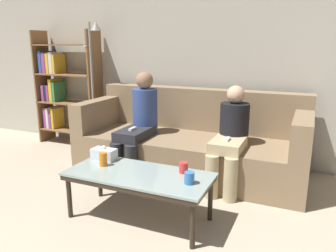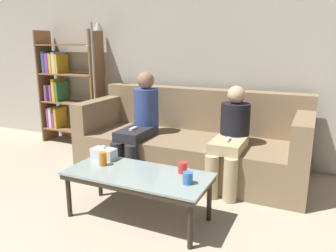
{
  "view_description": "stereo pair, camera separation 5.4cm",
  "coord_description": "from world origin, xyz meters",
  "px_view_note": "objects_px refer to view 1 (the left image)",
  "views": [
    {
      "loc": [
        1.21,
        -0.04,
        1.42
      ],
      "look_at": [
        0.0,
        2.71,
        0.67
      ],
      "focal_mm": 35.0,
      "sensor_mm": 36.0,
      "label": 1
    },
    {
      "loc": [
        1.26,
        -0.02,
        1.42
      ],
      "look_at": [
        0.0,
        2.71,
        0.67
      ],
      "focal_mm": 35.0,
      "sensor_mm": 36.0,
      "label": 2
    }
  ],
  "objects_px": {
    "coffee_table": "(139,178)",
    "seated_person_mid_left": "(231,135)",
    "cup_far_center": "(103,159)",
    "tissue_box": "(104,154)",
    "standing_lamp": "(93,74)",
    "couch": "(190,143)",
    "cup_near_left": "(184,168)",
    "seated_person_left_end": "(139,121)",
    "bookshelf": "(61,88)",
    "cup_near_right": "(189,178)"
  },
  "relations": [
    {
      "from": "coffee_table",
      "to": "seated_person_mid_left",
      "type": "relative_size",
      "value": 1.17
    },
    {
      "from": "cup_far_center",
      "to": "tissue_box",
      "type": "xyz_separation_m",
      "value": [
        -0.09,
        0.14,
        -0.01
      ]
    },
    {
      "from": "coffee_table",
      "to": "standing_lamp",
      "type": "relative_size",
      "value": 0.7
    },
    {
      "from": "cup_far_center",
      "to": "tissue_box",
      "type": "distance_m",
      "value": 0.16
    },
    {
      "from": "couch",
      "to": "standing_lamp",
      "type": "distance_m",
      "value": 1.61
    },
    {
      "from": "cup_near_left",
      "to": "seated_person_left_end",
      "type": "distance_m",
      "value": 1.16
    },
    {
      "from": "coffee_table",
      "to": "tissue_box",
      "type": "height_order",
      "value": "tissue_box"
    },
    {
      "from": "standing_lamp",
      "to": "seated_person_left_end",
      "type": "distance_m",
      "value": 1.11
    },
    {
      "from": "standing_lamp",
      "to": "seated_person_left_end",
      "type": "xyz_separation_m",
      "value": [
        0.91,
        -0.43,
        -0.46
      ]
    },
    {
      "from": "couch",
      "to": "coffee_table",
      "type": "bearing_deg",
      "value": -90.47
    },
    {
      "from": "bookshelf",
      "to": "tissue_box",
      "type": "bearing_deg",
      "value": -39.38
    },
    {
      "from": "cup_near_right",
      "to": "seated_person_left_end",
      "type": "height_order",
      "value": "seated_person_left_end"
    },
    {
      "from": "cup_near_right",
      "to": "bookshelf",
      "type": "xyz_separation_m",
      "value": [
        -2.55,
        1.55,
        0.37
      ]
    },
    {
      "from": "coffee_table",
      "to": "bookshelf",
      "type": "height_order",
      "value": "bookshelf"
    },
    {
      "from": "standing_lamp",
      "to": "tissue_box",
      "type": "bearing_deg",
      "value": -51.35
    },
    {
      "from": "tissue_box",
      "to": "seated_person_left_end",
      "type": "distance_m",
      "value": 0.8
    },
    {
      "from": "cup_near_left",
      "to": "cup_far_center",
      "type": "relative_size",
      "value": 0.76
    },
    {
      "from": "cup_far_center",
      "to": "seated_person_mid_left",
      "type": "height_order",
      "value": "seated_person_mid_left"
    },
    {
      "from": "coffee_table",
      "to": "standing_lamp",
      "type": "height_order",
      "value": "standing_lamp"
    },
    {
      "from": "coffee_table",
      "to": "cup_near_right",
      "type": "bearing_deg",
      "value": -3.81
    },
    {
      "from": "standing_lamp",
      "to": "seated_person_left_end",
      "type": "relative_size",
      "value": 1.52
    },
    {
      "from": "couch",
      "to": "seated_person_mid_left",
      "type": "distance_m",
      "value": 0.62
    },
    {
      "from": "cup_near_left",
      "to": "cup_far_center",
      "type": "xyz_separation_m",
      "value": [
        -0.69,
        -0.13,
        0.01
      ]
    },
    {
      "from": "cup_far_center",
      "to": "seated_person_left_end",
      "type": "distance_m",
      "value": 0.94
    },
    {
      "from": "tissue_box",
      "to": "seated_person_left_end",
      "type": "relative_size",
      "value": 0.2
    },
    {
      "from": "bookshelf",
      "to": "standing_lamp",
      "type": "xyz_separation_m",
      "value": [
        0.68,
        -0.14,
        0.23
      ]
    },
    {
      "from": "coffee_table",
      "to": "cup_near_right",
      "type": "xyz_separation_m",
      "value": [
        0.45,
        -0.03,
        0.09
      ]
    },
    {
      "from": "seated_person_left_end",
      "to": "couch",
      "type": "bearing_deg",
      "value": 26.37
    },
    {
      "from": "standing_lamp",
      "to": "bookshelf",
      "type": "bearing_deg",
      "value": 168.23
    },
    {
      "from": "couch",
      "to": "coffee_table",
      "type": "distance_m",
      "value": 1.21
    },
    {
      "from": "couch",
      "to": "bookshelf",
      "type": "bearing_deg",
      "value": 171.55
    },
    {
      "from": "couch",
      "to": "cup_near_left",
      "type": "bearing_deg",
      "value": -73.01
    },
    {
      "from": "coffee_table",
      "to": "seated_person_mid_left",
      "type": "height_order",
      "value": "seated_person_mid_left"
    },
    {
      "from": "bookshelf",
      "to": "seated_person_left_end",
      "type": "xyz_separation_m",
      "value": [
        1.59,
        -0.57,
        -0.23
      ]
    },
    {
      "from": "bookshelf",
      "to": "standing_lamp",
      "type": "distance_m",
      "value": 0.73
    },
    {
      "from": "cup_near_left",
      "to": "seated_person_left_end",
      "type": "xyz_separation_m",
      "value": [
        -0.84,
        0.79,
        0.14
      ]
    },
    {
      "from": "cup_near_right",
      "to": "standing_lamp",
      "type": "distance_m",
      "value": 2.41
    },
    {
      "from": "couch",
      "to": "seated_person_left_end",
      "type": "relative_size",
      "value": 2.24
    },
    {
      "from": "tissue_box",
      "to": "bookshelf",
      "type": "height_order",
      "value": "bookshelf"
    },
    {
      "from": "standing_lamp",
      "to": "couch",
      "type": "bearing_deg",
      "value": -6.84
    },
    {
      "from": "bookshelf",
      "to": "couch",
      "type": "bearing_deg",
      "value": -8.45
    },
    {
      "from": "coffee_table",
      "to": "tissue_box",
      "type": "bearing_deg",
      "value": 159.94
    },
    {
      "from": "couch",
      "to": "cup_near_right",
      "type": "xyz_separation_m",
      "value": [
        0.44,
        -1.23,
        0.13
      ]
    },
    {
      "from": "standing_lamp",
      "to": "seated_person_mid_left",
      "type": "xyz_separation_m",
      "value": [
        1.94,
        -0.43,
        -0.51
      ]
    },
    {
      "from": "seated_person_mid_left",
      "to": "cup_far_center",
      "type": "bearing_deg",
      "value": -133.86
    },
    {
      "from": "seated_person_left_end",
      "to": "seated_person_mid_left",
      "type": "xyz_separation_m",
      "value": [
        1.03,
        -0.0,
        -0.05
      ]
    },
    {
      "from": "coffee_table",
      "to": "cup_near_left",
      "type": "distance_m",
      "value": 0.37
    },
    {
      "from": "cup_near_right",
      "to": "cup_far_center",
      "type": "height_order",
      "value": "cup_far_center"
    },
    {
      "from": "couch",
      "to": "coffee_table",
      "type": "height_order",
      "value": "couch"
    },
    {
      "from": "coffee_table",
      "to": "cup_far_center",
      "type": "distance_m",
      "value": 0.37
    }
  ]
}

